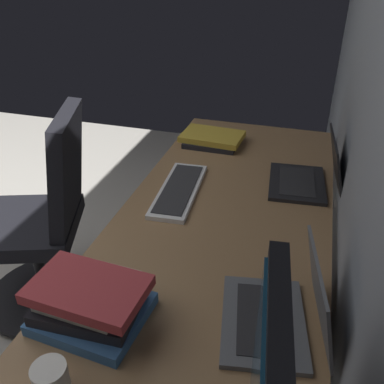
# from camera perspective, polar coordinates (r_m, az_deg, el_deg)

# --- Properties ---
(desk) EXTENTS (2.25, 0.75, 0.73)m
(desk) POSITION_cam_1_polar(r_m,az_deg,el_deg) (1.35, 2.07, -10.57)
(desk) COLOR #936D47
(desk) RESTS_ON ground
(drawer_pedestal) EXTENTS (0.40, 0.51, 0.69)m
(drawer_pedestal) POSITION_cam_1_polar(r_m,az_deg,el_deg) (1.54, 2.23, -21.31)
(drawer_pedestal) COLOR #936D47
(drawer_pedestal) RESTS_ON ground
(laptop_leftmost) EXTENTS (0.32, 0.30, 0.22)m
(laptop_leftmost) POSITION_cam_1_polar(r_m,az_deg,el_deg) (1.71, 16.17, 2.30)
(laptop_leftmost) COLOR black
(laptop_leftmost) RESTS_ON desk
(laptop_left) EXTENTS (0.34, 0.30, 0.21)m
(laptop_left) POSITION_cam_1_polar(r_m,az_deg,el_deg) (1.10, 12.64, -15.59)
(laptop_left) COLOR #595B60
(laptop_left) RESTS_ON desk
(keyboard_main) EXTENTS (0.43, 0.17, 0.02)m
(keyboard_main) POSITION_cam_1_polar(r_m,az_deg,el_deg) (1.62, -1.79, 0.28)
(keyboard_main) COLOR silver
(keyboard_main) RESTS_ON desk
(book_stack_near) EXTENTS (0.24, 0.30, 0.05)m
(book_stack_near) POSITION_cam_1_polar(r_m,az_deg,el_deg) (2.03, 2.86, 7.39)
(book_stack_near) COLOR black
(book_stack_near) RESTS_ON desk
(book_stack_far) EXTENTS (0.25, 0.29, 0.13)m
(book_stack_far) POSITION_cam_1_polar(r_m,az_deg,el_deg) (1.11, -13.85, -14.34)
(book_stack_far) COLOR #38669E
(book_stack_far) RESTS_ON desk
(coffee_mug) EXTENTS (0.12, 0.08, 0.09)m
(coffee_mug) POSITION_cam_1_polar(r_m,az_deg,el_deg) (1.00, -18.86, -23.53)
(coffee_mug) COLOR silver
(coffee_mug) RESTS_ON desk
(office_chair) EXTENTS (0.56, 0.60, 0.97)m
(office_chair) POSITION_cam_1_polar(r_m,az_deg,el_deg) (2.01, -19.41, -4.44)
(office_chair) COLOR black
(office_chair) RESTS_ON ground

